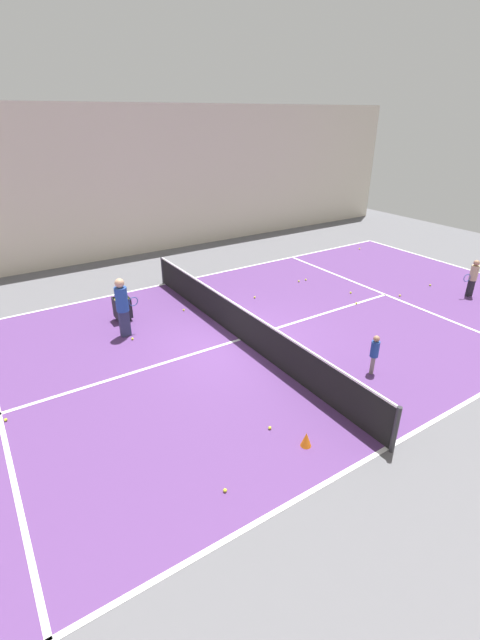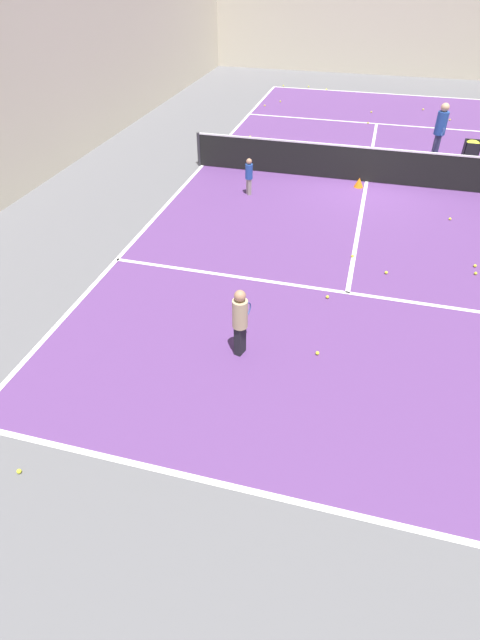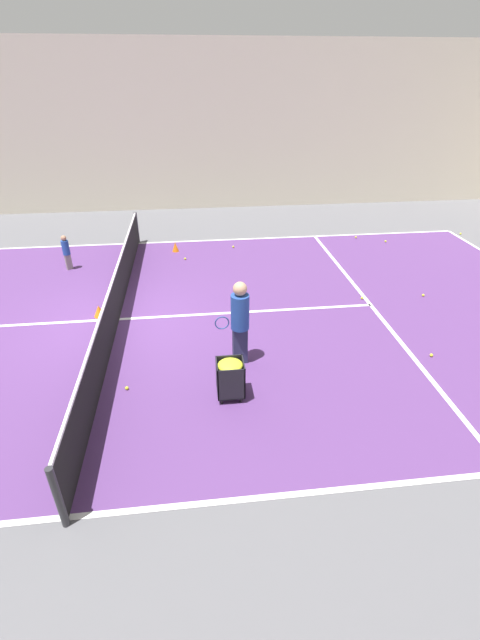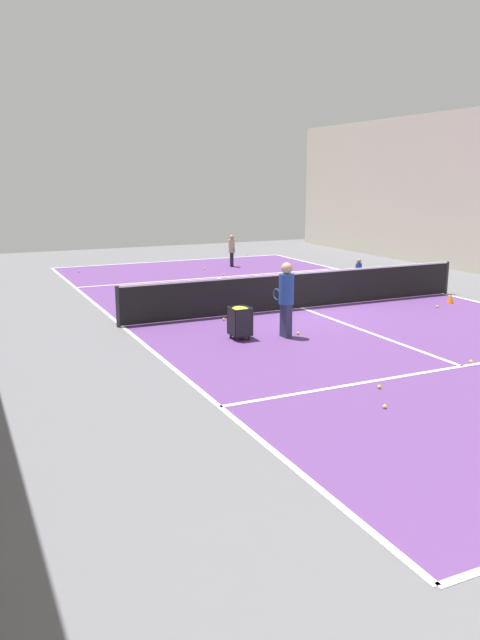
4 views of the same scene
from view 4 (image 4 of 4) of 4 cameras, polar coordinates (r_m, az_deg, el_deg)
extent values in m
plane|color=#5B5B60|center=(18.22, 5.71, 1.07)|extent=(35.38, 35.38, 0.00)
cube|color=#563370|center=(18.22, 5.71, 1.08)|extent=(10.65, 22.88, 0.00)
cube|color=white|center=(28.51, -6.16, 5.39)|extent=(10.65, 0.10, 0.00)
cube|color=white|center=(21.41, 18.08, 2.29)|extent=(0.10, 22.88, 0.00)
cube|color=white|center=(16.21, -10.70, -0.58)|extent=(0.10, 22.88, 0.00)
cube|color=white|center=(23.75, -2.08, 3.93)|extent=(10.65, 0.10, 0.00)
cube|color=white|center=(13.39, 19.63, -4.01)|extent=(10.65, 0.10, 0.00)
cube|color=white|center=(18.22, 5.71, 1.09)|extent=(0.10, 12.58, 0.00)
cylinder|color=#2D2D33|center=(21.39, 18.37, 3.69)|extent=(0.10, 0.10, 1.06)
cylinder|color=#2D2D33|center=(16.07, -11.13, 1.21)|extent=(0.10, 0.10, 1.06)
cube|color=black|center=(18.12, 5.75, 2.67)|extent=(10.75, 0.03, 0.99)
cube|color=white|center=(18.04, 5.79, 4.29)|extent=(10.75, 0.04, 0.05)
cube|color=black|center=(26.58, -0.76, 5.56)|extent=(0.18, 0.24, 0.60)
cylinder|color=tan|center=(26.52, -0.77, 6.78)|extent=(0.33, 0.33, 0.54)
sphere|color=#A87A5B|center=(26.48, -0.77, 7.57)|extent=(0.20, 0.20, 0.20)
torus|color=#2D478C|center=(26.23, -0.56, 6.42)|extent=(0.10, 0.28, 0.28)
cube|color=#2D3351|center=(14.85, 4.22, -0.04)|extent=(0.19, 0.30, 0.81)
cylinder|color=#234799|center=(14.70, 4.27, 2.85)|extent=(0.38, 0.38, 0.72)
sphere|color=tan|center=(14.62, 4.30, 4.75)|extent=(0.27, 0.27, 0.27)
torus|color=#2D478C|center=(15.01, 3.36, 2.37)|extent=(0.04, 0.28, 0.28)
cube|color=gray|center=(21.48, 10.74, 3.37)|extent=(0.18, 0.20, 0.47)
cylinder|color=#234799|center=(21.41, 10.79, 4.55)|extent=(0.29, 0.29, 0.42)
sphere|color=#A87A5B|center=(21.37, 10.82, 5.32)|extent=(0.16, 0.16, 0.16)
cube|color=black|center=(14.70, 0.00, -1.30)|extent=(0.46, 0.49, 0.02)
cube|color=black|center=(14.83, -0.38, 0.11)|extent=(0.46, 0.02, 0.65)
cube|color=black|center=(14.42, 0.39, -0.26)|extent=(0.46, 0.02, 0.65)
cube|color=black|center=(14.72, 0.77, 0.01)|extent=(0.02, 0.49, 0.65)
cube|color=black|center=(14.54, -0.78, -0.16)|extent=(0.02, 0.49, 0.65)
ellipsoid|color=yellow|center=(14.57, 0.00, 0.94)|extent=(0.42, 0.45, 0.16)
cylinder|color=black|center=(14.93, 0.28, -1.30)|extent=(0.05, 0.05, 0.11)
cylinder|color=black|center=(14.80, -0.84, -1.43)|extent=(0.05, 0.05, 0.11)
cylinder|color=black|center=(14.64, 0.85, -1.60)|extent=(0.05, 0.05, 0.11)
cylinder|color=black|center=(14.50, -0.29, -1.74)|extent=(0.05, 0.05, 0.11)
cone|color=orange|center=(19.83, 18.69, 1.89)|extent=(0.22, 0.22, 0.32)
cone|color=orange|center=(18.71, 5.54, 1.84)|extent=(0.28, 0.28, 0.29)
sphere|color=yellow|center=(11.60, 12.62, -5.98)|extent=(0.07, 0.07, 0.07)
sphere|color=yellow|center=(22.56, -2.88, 3.52)|extent=(0.07, 0.07, 0.07)
sphere|color=yellow|center=(15.17, 5.32, -1.21)|extent=(0.07, 0.07, 0.07)
sphere|color=yellow|center=(13.68, 20.37, -3.57)|extent=(0.07, 0.07, 0.07)
sphere|color=yellow|center=(21.14, -6.91, 2.80)|extent=(0.07, 0.07, 0.07)
sphere|color=yellow|center=(19.08, -3.53, 1.76)|extent=(0.07, 0.07, 0.07)
sphere|color=yellow|center=(25.82, -3.24, 4.72)|extent=(0.07, 0.07, 0.07)
sphere|color=yellow|center=(22.37, -0.47, 3.46)|extent=(0.07, 0.07, 0.07)
sphere|color=yellow|center=(19.10, 17.60, 1.19)|extent=(0.07, 0.07, 0.07)
sphere|color=yellow|center=(24.18, -1.52, 4.17)|extent=(0.07, 0.07, 0.07)
sphere|color=yellow|center=(30.54, 0.67, 6.02)|extent=(0.07, 0.07, 0.07)
sphere|color=yellow|center=(25.79, -14.51, 4.32)|extent=(0.07, 0.07, 0.07)
sphere|color=yellow|center=(10.66, 13.10, -7.71)|extent=(0.07, 0.07, 0.07)
sphere|color=yellow|center=(21.46, -7.14, 2.95)|extent=(0.07, 0.07, 0.07)
sphere|color=yellow|center=(16.58, -1.50, 0.07)|extent=(0.07, 0.07, 0.07)
camera|label=1|loc=(20.72, 39.48, 16.25)|focal=24.00mm
camera|label=2|loc=(31.99, -8.91, 16.79)|focal=28.00mm
camera|label=3|loc=(13.51, -26.32, 17.62)|focal=24.00mm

